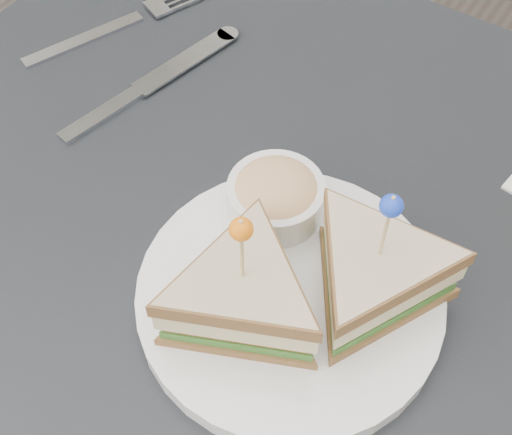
# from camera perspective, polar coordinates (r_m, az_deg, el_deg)

# --- Properties ---
(table) EXTENTS (0.80, 0.80, 0.75)m
(table) POSITION_cam_1_polar(r_m,az_deg,el_deg) (0.66, -1.20, -6.63)
(table) COLOR black
(table) RESTS_ON ground
(plate_meal) EXTENTS (0.29, 0.27, 0.14)m
(plate_meal) POSITION_cam_1_polar(r_m,az_deg,el_deg) (0.54, 3.60, -4.89)
(plate_meal) COLOR white
(plate_meal) RESTS_ON table
(cutlery_fork) EXTENTS (0.10, 0.20, 0.01)m
(cutlery_fork) POSITION_cam_1_polar(r_m,az_deg,el_deg) (0.81, -10.55, 15.10)
(cutlery_fork) COLOR silver
(cutlery_fork) RESTS_ON table
(cutlery_knife) EXTENTS (0.07, 0.22, 0.01)m
(cutlery_knife) POSITION_cam_1_polar(r_m,az_deg,el_deg) (0.73, -8.80, 10.33)
(cutlery_knife) COLOR silver
(cutlery_knife) RESTS_ON table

